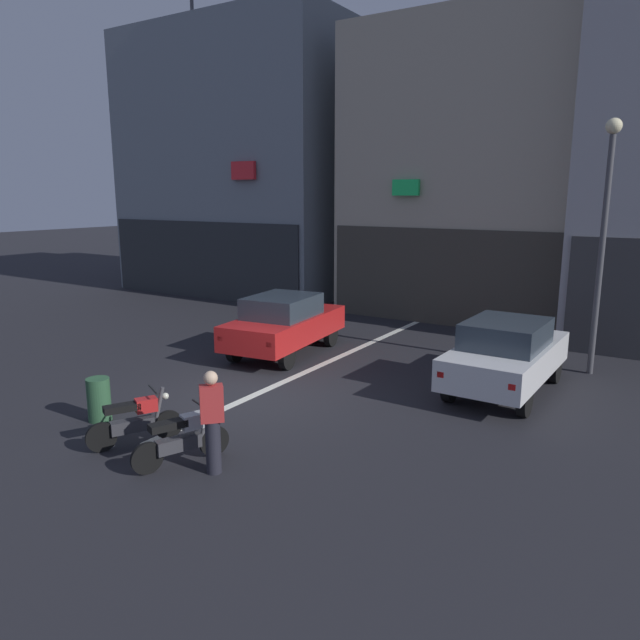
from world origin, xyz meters
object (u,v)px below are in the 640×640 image
Objects in this scene: street_lamp at (605,221)px; motorcycle_silver_row_left_mid at (182,438)px; motorcycle_red_row_leftmost at (136,420)px; car_blue_down_street at (487,283)px; trash_bin at (99,399)px; car_red_crossing_near at (284,323)px; car_white_parked_kerbside at (506,354)px; person_by_motorcycles at (212,421)px.

motorcycle_silver_row_left_mid is at bearing -118.35° from street_lamp.
motorcycle_red_row_leftmost is 1.24m from motorcycle_silver_row_left_mid.
trash_bin is at bearing -99.25° from car_blue_down_street.
motorcycle_silver_row_left_mid is at bearing -89.60° from car_blue_down_street.
car_red_crossing_near is 6.44m from motorcycle_red_row_leftmost.
car_white_parked_kerbside and car_blue_down_street have the same top height.
car_blue_down_street reaches higher than motorcycle_silver_row_left_mid.
car_blue_down_street is (2.44, 10.25, 0.00)m from car_red_crossing_near.
car_blue_down_street is at bearing 76.60° from car_red_crossing_near.
motorcycle_red_row_leftmost is 0.96× the size of motorcycle_silver_row_left_mid.
trash_bin is at bearing 165.34° from motorcycle_red_row_leftmost.
street_lamp reaches higher than trash_bin.
car_red_crossing_near is 8.30m from street_lamp.
car_white_parked_kerbside is 7.28m from motorcycle_silver_row_left_mid.
street_lamp is at bearing 61.18° from car_white_parked_kerbside.
person_by_motorcycles is (0.75, -16.61, -0.03)m from car_blue_down_street.
car_blue_down_street is 16.63m from person_by_motorcycles.
car_red_crossing_near is at bearing 101.86° from motorcycle_red_row_leftmost.
person_by_motorcycles reaches higher than motorcycle_red_row_leftmost.
street_lamp is 3.59× the size of person_by_motorcycles.
car_white_parked_kerbside is 4.04m from street_lamp.
trash_bin is at bearing -91.81° from car_red_crossing_near.
car_blue_down_street is 0.70× the size of street_lamp.
motorcycle_silver_row_left_mid is 2.79m from trash_bin.
street_lamp is at bearing 61.65° from motorcycle_silver_row_left_mid.
car_blue_down_street is 2.52× the size of person_by_motorcycles.
car_red_crossing_near is 2.82× the size of motorcycle_red_row_leftmost.
motorcycle_red_row_leftmost is 0.91× the size of person_by_motorcycles.
car_white_parked_kerbside is at bearing -118.82° from street_lamp.
person_by_motorcycles is at bearing 4.24° from motorcycle_silver_row_left_mid.
person_by_motorcycles is at bearing -113.75° from car_white_parked_kerbside.
street_lamp is at bearing 48.06° from trash_bin.
car_red_crossing_near is 6.92m from motorcycle_silver_row_left_mid.
street_lamp is 7.05× the size of trash_bin.
car_red_crossing_near and car_blue_down_street have the same top height.
person_by_motorcycles reaches higher than car_red_crossing_near.
car_white_parked_kerbside is at bearing -0.04° from car_red_crossing_near.
trash_bin is (-2.63, -16.14, -0.46)m from car_blue_down_street.
street_lamp reaches higher than motorcycle_red_row_leftmost.
street_lamp is 3.81× the size of motorcycle_silver_row_left_mid.
street_lamp is at bearing 18.94° from car_red_crossing_near.
motorcycle_silver_row_left_mid is at bearing -118.16° from car_white_parked_kerbside.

